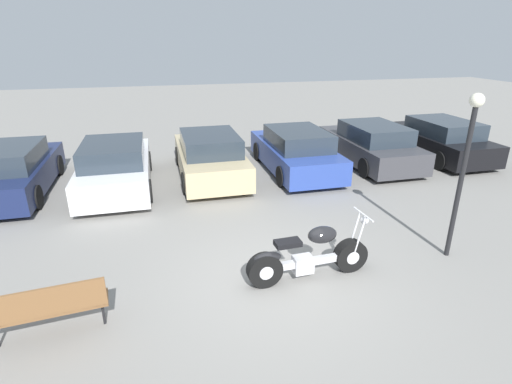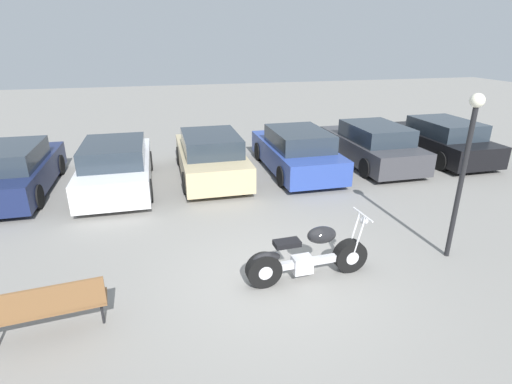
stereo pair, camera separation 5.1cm
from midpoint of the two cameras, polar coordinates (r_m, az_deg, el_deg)
name	(u,v)px [view 1 (the left image)]	position (r m, az deg, el deg)	size (l,w,h in m)	color
ground_plane	(274,277)	(7.19, 2.34, -12.10)	(60.00, 60.00, 0.00)	gray
motorcycle	(308,257)	(7.01, 7.21, -9.14)	(2.23, 0.62, 1.10)	black
parked_car_navy	(11,171)	(12.38, -31.70, 2.52)	(1.85, 4.30, 1.34)	#19234C
parked_car_white	(116,166)	(11.62, -19.55, 3.47)	(1.85, 4.30, 1.34)	white
parked_car_champagne	(210,156)	(11.97, -6.74, 5.10)	(1.85, 4.30, 1.34)	#C6B284
parked_car_blue	(295,151)	(12.47, 5.53, 5.80)	(1.85, 4.30, 1.34)	#2D479E
parked_car_dark_grey	(370,145)	(13.69, 15.90, 6.49)	(1.85, 4.30, 1.34)	#3D3D42
parked_car_black	(438,139)	(15.23, 24.50, 6.85)	(1.85, 4.30, 1.34)	black
park_bench	(46,306)	(6.32, -27.99, -14.24)	(1.60, 0.57, 0.89)	brown
lamp_post	(466,154)	(7.94, 27.68, 4.87)	(0.25, 0.25, 3.08)	black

